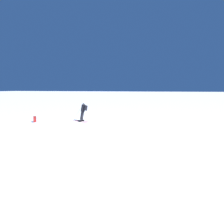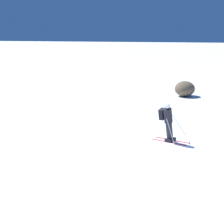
# 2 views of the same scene
# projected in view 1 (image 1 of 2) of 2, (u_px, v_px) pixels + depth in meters

# --- Properties ---
(ground_plane) EXTENTS (300.00, 300.00, 0.00)m
(ground_plane) POSITION_uv_depth(u_px,v_px,m) (86.00, 119.00, 16.31)
(ground_plane) COLOR white
(skier) EXTENTS (1.28, 1.67, 1.73)m
(skier) POSITION_uv_depth(u_px,v_px,m) (83.00, 110.00, 15.29)
(skier) COLOR red
(skier) RESTS_ON ground
(spare_backpack) EXTENTS (0.37, 0.36, 0.50)m
(spare_backpack) POSITION_uv_depth(u_px,v_px,m) (35.00, 119.00, 14.90)
(spare_backpack) COLOR #AD231E
(spare_backpack) RESTS_ON ground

